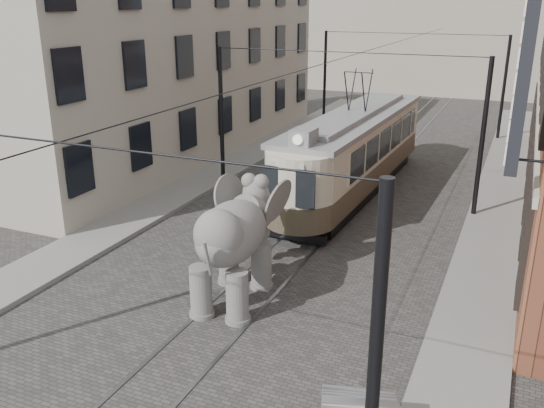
% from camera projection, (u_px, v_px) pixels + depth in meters
% --- Properties ---
extents(ground, '(120.00, 120.00, 0.00)m').
position_uv_depth(ground, '(288.00, 254.00, 19.12)').
color(ground, '#43403E').
extents(tram_rails, '(1.54, 80.00, 0.02)m').
position_uv_depth(tram_rails, '(288.00, 253.00, 19.12)').
color(tram_rails, slate).
rests_on(tram_rails, ground).
extents(sidewalk_right, '(2.00, 60.00, 0.15)m').
position_uv_depth(sidewalk_right, '(481.00, 286.00, 16.84)').
color(sidewalk_right, slate).
rests_on(sidewalk_right, ground).
extents(sidewalk_left, '(2.00, 60.00, 0.15)m').
position_uv_depth(sidewalk_left, '(125.00, 223.00, 21.55)').
color(sidewalk_left, slate).
rests_on(sidewalk_left, ground).
extents(stucco_building, '(7.00, 24.00, 10.00)m').
position_uv_depth(stucco_building, '(165.00, 58.00, 30.26)').
color(stucco_building, '#A19786').
rests_on(stucco_building, ground).
extents(distant_block, '(28.00, 10.00, 14.00)m').
position_uv_depth(distant_block, '(460.00, 9.00, 51.39)').
color(distant_block, '#A19786').
rests_on(distant_block, ground).
extents(catenary, '(11.00, 30.20, 6.00)m').
position_uv_depth(catenary, '(333.00, 133.00, 22.53)').
color(catenary, black).
rests_on(catenary, ground).
extents(tram, '(3.12, 12.97, 5.11)m').
position_uv_depth(tram, '(356.00, 133.00, 24.54)').
color(tram, beige).
rests_on(tram, ground).
extents(elephant, '(3.37, 5.39, 3.13)m').
position_uv_depth(elephant, '(232.00, 249.00, 15.65)').
color(elephant, '#5D5A56').
rests_on(elephant, ground).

